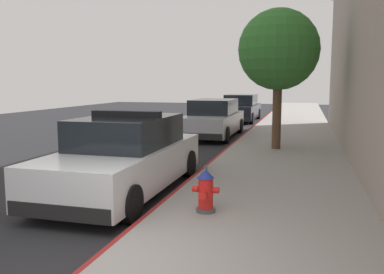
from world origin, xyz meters
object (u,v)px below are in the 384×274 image
fire_hydrant (206,191)px  street_tree (279,50)px  parked_car_dark_far (241,108)px  police_cruiser (126,157)px  parked_car_silver_ahead (213,119)px

fire_hydrant → street_tree: size_ratio=0.17×
parked_car_dark_far → police_cruiser: bearing=-89.5°
parked_car_silver_ahead → street_tree: (2.83, -3.45, 2.51)m
police_cruiser → parked_car_dark_far: 16.37m
street_tree → fire_hydrant: bearing=-95.4°
parked_car_dark_far → street_tree: (2.81, -10.82, 2.51)m
parked_car_silver_ahead → street_tree: street_tree is taller
parked_car_silver_ahead → fire_hydrant: parked_car_silver_ahead is taller
parked_car_silver_ahead → police_cruiser: bearing=-88.9°
police_cruiser → parked_car_dark_far: bearing=90.5°
fire_hydrant → street_tree: bearing=84.6°
police_cruiser → parked_car_silver_ahead: (-0.17, 9.00, -0.00)m
police_cruiser → street_tree: bearing=64.4°
parked_car_silver_ahead → fire_hydrant: size_ratio=6.37×
police_cruiser → fire_hydrant: 2.43m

